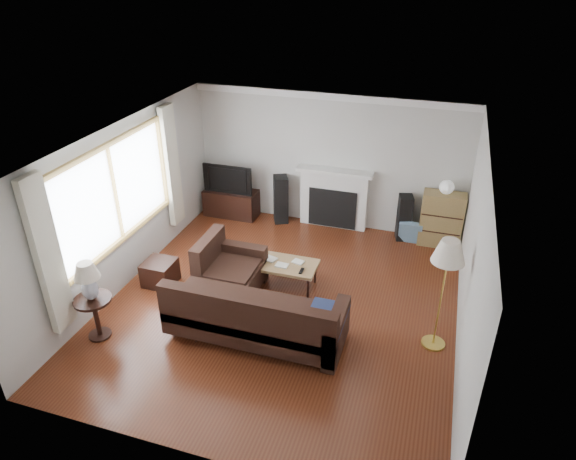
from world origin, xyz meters
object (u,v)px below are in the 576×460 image
(coffee_table, at_px, (283,274))
(sectional_sofa, at_px, (256,312))
(tv_stand, at_px, (231,203))
(floor_lamp, at_px, (441,295))
(bookshelf, at_px, (441,219))
(side_table, at_px, (96,317))

(coffee_table, bearing_deg, sectional_sofa, -88.99)
(tv_stand, xyz_separation_m, sectional_sofa, (1.77, -3.29, 0.15))
(sectional_sofa, bearing_deg, floor_lamp, 13.96)
(bookshelf, distance_m, floor_lamp, 2.78)
(bookshelf, distance_m, side_table, 5.82)
(sectional_sofa, bearing_deg, side_table, -163.08)
(bookshelf, height_order, floor_lamp, floor_lamp)
(bookshelf, distance_m, coffee_table, 3.05)
(bookshelf, xyz_separation_m, side_table, (-4.26, -3.96, -0.19))
(side_table, bearing_deg, floor_lamp, 15.37)
(sectional_sofa, bearing_deg, tv_stand, 118.24)
(floor_lamp, bearing_deg, bookshelf, 92.01)
(floor_lamp, height_order, side_table, floor_lamp)
(side_table, bearing_deg, sectional_sofa, 16.92)
(tv_stand, bearing_deg, bookshelf, 0.63)
(tv_stand, xyz_separation_m, floor_lamp, (4.07, -2.72, 0.54))
(sectional_sofa, relative_size, side_table, 4.15)
(sectional_sofa, bearing_deg, coffee_table, 91.47)
(tv_stand, relative_size, bookshelf, 1.05)
(coffee_table, bearing_deg, bookshelf, 42.06)
(coffee_table, bearing_deg, side_table, -137.15)
(sectional_sofa, relative_size, floor_lamp, 1.60)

